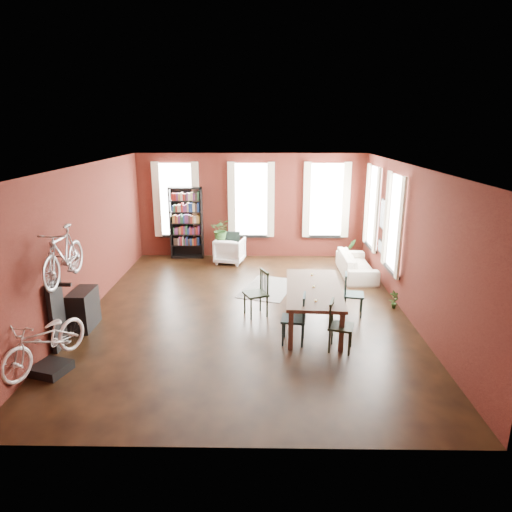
{
  "coord_description": "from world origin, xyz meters",
  "views": [
    {
      "loc": [
        0.37,
        -9.46,
        4.0
      ],
      "look_at": [
        0.21,
        0.6,
        1.11
      ],
      "focal_mm": 32.0,
      "sensor_mm": 36.0,
      "label": 1
    }
  ],
  "objects_px": {
    "dining_chair_d": "(354,295)",
    "plant_stand": "(223,251)",
    "dining_chair_c": "(341,326)",
    "cream_sofa": "(357,261)",
    "bicycle_floor": "(42,316)",
    "bike_trainer": "(51,369)",
    "bookshelf": "(186,223)",
    "dining_chair_a": "(293,319)",
    "dining_chair_b": "(256,294)",
    "dining_table": "(313,306)",
    "white_armchair": "(230,249)",
    "console_table": "(84,309)"
  },
  "relations": [
    {
      "from": "dining_table",
      "to": "dining_chair_a",
      "type": "xyz_separation_m",
      "value": [
        -0.46,
        -0.8,
        0.07
      ]
    },
    {
      "from": "dining_chair_c",
      "to": "bike_trainer",
      "type": "bearing_deg",
      "value": 116.29
    },
    {
      "from": "dining_chair_d",
      "to": "bicycle_floor",
      "type": "relative_size",
      "value": 0.53
    },
    {
      "from": "dining_chair_c",
      "to": "cream_sofa",
      "type": "xyz_separation_m",
      "value": [
        1.15,
        4.4,
        -0.06
      ]
    },
    {
      "from": "dining_chair_d",
      "to": "plant_stand",
      "type": "bearing_deg",
      "value": 48.41
    },
    {
      "from": "console_table",
      "to": "white_armchair",
      "type": "bearing_deg",
      "value": 60.27
    },
    {
      "from": "plant_stand",
      "to": "bicycle_floor",
      "type": "xyz_separation_m",
      "value": [
        -2.35,
        -6.5,
        0.7
      ]
    },
    {
      "from": "dining_chair_d",
      "to": "plant_stand",
      "type": "height_order",
      "value": "dining_chair_d"
    },
    {
      "from": "bookshelf",
      "to": "bicycle_floor",
      "type": "bearing_deg",
      "value": -99.69
    },
    {
      "from": "dining_table",
      "to": "dining_chair_b",
      "type": "height_order",
      "value": "dining_chair_b"
    },
    {
      "from": "dining_chair_a",
      "to": "bicycle_floor",
      "type": "xyz_separation_m",
      "value": [
        -4.15,
        -1.21,
        0.55
      ]
    },
    {
      "from": "dining_chair_b",
      "to": "dining_chair_a",
      "type": "bearing_deg",
      "value": 6.15
    },
    {
      "from": "dining_table",
      "to": "plant_stand",
      "type": "distance_m",
      "value": 5.03
    },
    {
      "from": "bookshelf",
      "to": "bicycle_floor",
      "type": "height_order",
      "value": "bookshelf"
    },
    {
      "from": "cream_sofa",
      "to": "white_armchair",
      "type": "bearing_deg",
      "value": 72.38
    },
    {
      "from": "dining_chair_b",
      "to": "console_table",
      "type": "relative_size",
      "value": 1.25
    },
    {
      "from": "dining_table",
      "to": "bike_trainer",
      "type": "height_order",
      "value": "dining_table"
    },
    {
      "from": "dining_chair_d",
      "to": "bookshelf",
      "type": "bearing_deg",
      "value": 53.67
    },
    {
      "from": "bicycle_floor",
      "to": "dining_chair_d",
      "type": "bearing_deg",
      "value": 45.28
    },
    {
      "from": "dining_chair_c",
      "to": "white_armchair",
      "type": "bearing_deg",
      "value": 39.79
    },
    {
      "from": "dining_chair_d",
      "to": "bicycle_floor",
      "type": "distance_m",
      "value": 6.14
    },
    {
      "from": "dining_chair_b",
      "to": "white_armchair",
      "type": "height_order",
      "value": "dining_chair_b"
    },
    {
      "from": "bike_trainer",
      "to": "bookshelf",
      "type": "bearing_deg",
      "value": 80.47
    },
    {
      "from": "dining_table",
      "to": "bike_trainer",
      "type": "xyz_separation_m",
      "value": [
        -4.58,
        -1.99,
        -0.33
      ]
    },
    {
      "from": "white_armchair",
      "to": "plant_stand",
      "type": "xyz_separation_m",
      "value": [
        -0.22,
        0.05,
        -0.08
      ]
    },
    {
      "from": "dining_chair_d",
      "to": "plant_stand",
      "type": "distance_m",
      "value": 5.07
    },
    {
      "from": "bookshelf",
      "to": "white_armchair",
      "type": "xyz_separation_m",
      "value": [
        1.37,
        -0.56,
        -0.68
      ]
    },
    {
      "from": "white_armchair",
      "to": "console_table",
      "type": "bearing_deg",
      "value": 72.3
    },
    {
      "from": "dining_table",
      "to": "console_table",
      "type": "relative_size",
      "value": 3.02
    },
    {
      "from": "dining_chair_a",
      "to": "bicycle_floor",
      "type": "bearing_deg",
      "value": -65.93
    },
    {
      "from": "dining_chair_b",
      "to": "bicycle_floor",
      "type": "xyz_separation_m",
      "value": [
        -3.42,
        -2.5,
        0.53
      ]
    },
    {
      "from": "white_armchair",
      "to": "bike_trainer",
      "type": "xyz_separation_m",
      "value": [
        -2.54,
        -6.43,
        -0.34
      ]
    },
    {
      "from": "console_table",
      "to": "bookshelf",
      "type": "bearing_deg",
      "value": 76.17
    },
    {
      "from": "dining_chair_d",
      "to": "bike_trainer",
      "type": "xyz_separation_m",
      "value": [
        -5.52,
        -2.55,
        -0.39
      ]
    },
    {
      "from": "white_armchair",
      "to": "dining_chair_c",
      "type": "bearing_deg",
      "value": 125.75
    },
    {
      "from": "plant_stand",
      "to": "console_table",
      "type": "bearing_deg",
      "value": -117.39
    },
    {
      "from": "dining_chair_b",
      "to": "plant_stand",
      "type": "bearing_deg",
      "value": 171.39
    },
    {
      "from": "dining_chair_c",
      "to": "bookshelf",
      "type": "height_order",
      "value": "bookshelf"
    },
    {
      "from": "dining_chair_b",
      "to": "bike_trainer",
      "type": "distance_m",
      "value": 4.22
    },
    {
      "from": "dining_table",
      "to": "dining_chair_a",
      "type": "bearing_deg",
      "value": -116.62
    },
    {
      "from": "dining_chair_b",
      "to": "white_armchair",
      "type": "relative_size",
      "value": 1.2
    },
    {
      "from": "dining_chair_b",
      "to": "bicycle_floor",
      "type": "height_order",
      "value": "bicycle_floor"
    },
    {
      "from": "dining_chair_c",
      "to": "bookshelf",
      "type": "relative_size",
      "value": 0.43
    },
    {
      "from": "bookshelf",
      "to": "dining_table",
      "type": "bearing_deg",
      "value": -55.76
    },
    {
      "from": "plant_stand",
      "to": "bicycle_floor",
      "type": "distance_m",
      "value": 6.95
    },
    {
      "from": "dining_chair_a",
      "to": "bookshelf",
      "type": "bearing_deg",
      "value": -145.25
    },
    {
      "from": "dining_chair_c",
      "to": "bike_trainer",
      "type": "height_order",
      "value": "dining_chair_c"
    },
    {
      "from": "dining_chair_c",
      "to": "bicycle_floor",
      "type": "bearing_deg",
      "value": 116.47
    },
    {
      "from": "dining_chair_b",
      "to": "console_table",
      "type": "xyz_separation_m",
      "value": [
        -3.5,
        -0.68,
        -0.1
      ]
    },
    {
      "from": "cream_sofa",
      "to": "bicycle_floor",
      "type": "xyz_separation_m",
      "value": [
        -6.15,
        -5.32,
        0.63
      ]
    }
  ]
}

